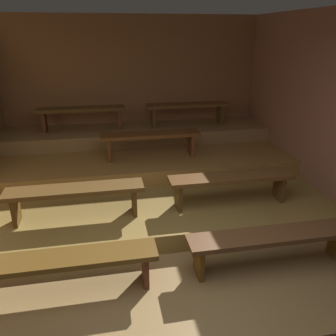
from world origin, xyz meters
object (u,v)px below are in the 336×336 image
at_px(bench_floor_left, 61,263).
at_px(bench_lower_right, 231,181).
at_px(bench_floor_right, 272,239).
at_px(bench_lower_left, 75,193).
at_px(bench_upper_left, 82,112).
at_px(bench_middle_center, 151,138).
at_px(bench_upper_right, 187,108).

distance_m(bench_floor_left, bench_lower_right, 2.35).
relative_size(bench_floor_right, bench_lower_left, 1.12).
height_order(bench_lower_left, bench_lower_right, same).
bearing_deg(bench_lower_right, bench_upper_left, 129.34).
bearing_deg(bench_upper_left, bench_lower_left, -90.17).
relative_size(bench_middle_center, bench_upper_left, 1.02).
relative_size(bench_lower_left, bench_middle_center, 1.04).
bearing_deg(bench_floor_right, bench_lower_right, 95.24).
relative_size(bench_floor_right, bench_lower_right, 1.12).
distance_m(bench_floor_left, bench_floor_right, 2.19).
height_order(bench_floor_right, bench_upper_left, bench_upper_left).
bearing_deg(bench_lower_left, bench_floor_left, -95.24).
distance_m(bench_lower_right, bench_middle_center, 1.65).
relative_size(bench_lower_left, bench_upper_left, 1.06).
height_order(bench_floor_left, bench_floor_right, same).
relative_size(bench_middle_center, bench_upper_right, 1.02).
height_order(bench_floor_right, bench_lower_left, bench_lower_left).
relative_size(bench_lower_right, bench_middle_center, 1.04).
bearing_deg(bench_lower_right, bench_upper_right, 90.17).
xyz_separation_m(bench_floor_left, bench_lower_left, (0.10, 1.04, 0.24)).
bearing_deg(bench_middle_center, bench_floor_right, -68.07).
distance_m(bench_floor_left, bench_lower_left, 1.07).
xyz_separation_m(bench_middle_center, bench_upper_right, (0.87, 1.06, 0.24)).
relative_size(bench_lower_left, bench_upper_right, 1.06).
xyz_separation_m(bench_floor_left, bench_middle_center, (1.22, 2.41, 0.48)).
bearing_deg(bench_floor_right, bench_upper_right, 91.69).
relative_size(bench_lower_right, bench_upper_left, 1.06).
bearing_deg(bench_floor_right, bench_floor_left, 180.00).
bearing_deg(bench_floor_left, bench_lower_right, 26.37).
bearing_deg(bench_lower_right, bench_floor_left, -153.63).
height_order(bench_upper_left, bench_upper_right, same).
bearing_deg(bench_upper_right, bench_middle_center, -129.25).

